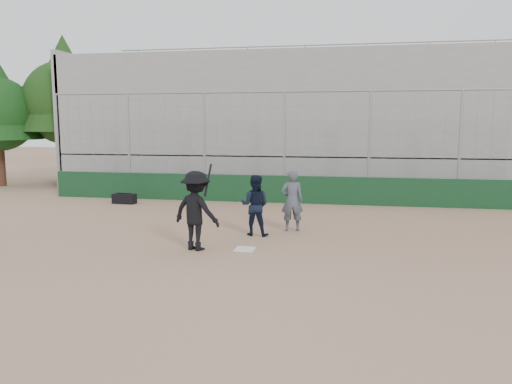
% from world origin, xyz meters
% --- Properties ---
extents(ground, '(90.00, 90.00, 0.00)m').
position_xyz_m(ground, '(0.00, 0.00, 0.00)').
color(ground, brown).
rests_on(ground, ground).
extents(home_plate, '(0.44, 0.44, 0.02)m').
position_xyz_m(home_plate, '(0.00, 0.00, 0.01)').
color(home_plate, white).
rests_on(home_plate, ground).
extents(backstop, '(18.10, 0.25, 4.04)m').
position_xyz_m(backstop, '(0.00, 7.00, 0.96)').
color(backstop, '#103219').
rests_on(backstop, ground).
extents(bleachers, '(20.25, 6.70, 6.98)m').
position_xyz_m(bleachers, '(0.00, 11.95, 2.92)').
color(bleachers, gray).
rests_on(bleachers, ground).
extents(tree_left, '(4.48, 4.48, 7.00)m').
position_xyz_m(tree_left, '(-11.00, 11.00, 4.39)').
color(tree_left, '#3B2115').
rests_on(tree_left, ground).
extents(batter_at_plate, '(1.33, 1.02, 1.96)m').
position_xyz_m(batter_at_plate, '(-1.09, -0.19, 0.91)').
color(batter_at_plate, black).
rests_on(batter_at_plate, ground).
extents(catcher_crouched, '(0.85, 0.71, 1.08)m').
position_xyz_m(catcher_crouched, '(-0.05, 1.48, 0.54)').
color(catcher_crouched, black).
rests_on(catcher_crouched, ground).
extents(umpire, '(0.68, 0.53, 1.49)m').
position_xyz_m(umpire, '(0.83, 2.23, 0.75)').
color(umpire, '#454B58').
rests_on(umpire, ground).
extents(equipment_bag, '(0.85, 0.41, 0.39)m').
position_xyz_m(equipment_bag, '(-5.66, 5.72, 0.18)').
color(equipment_bag, black).
rests_on(equipment_bag, ground).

